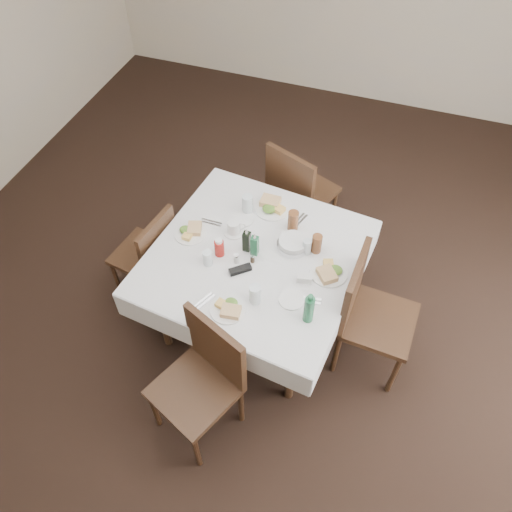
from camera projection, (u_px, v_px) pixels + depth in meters
The scene contains 33 objects.
ground_plane at pixel (264, 330), 3.93m from camera, with size 7.00×7.00×0.00m, color black.
room_shell at pixel (267, 159), 2.62m from camera, with size 6.04×7.04×2.80m.
dining_table at pixel (255, 262), 3.49m from camera, with size 1.55×1.55×0.76m.
chair_north at pixel (297, 189), 4.15m from camera, with size 0.61×0.61×0.99m.
chair_south at pixel (204, 374), 3.08m from camera, with size 0.61×0.61×0.99m.
chair_east at pixel (367, 309), 3.37m from camera, with size 0.51×0.51×1.01m.
chair_west at pixel (150, 252), 3.80m from camera, with size 0.47×0.47×0.87m.
meal_north at pixel (272, 206), 3.71m from camera, with size 0.27×0.27×0.06m.
meal_south at pixel (229, 308), 3.13m from camera, with size 0.23×0.23×0.05m.
meal_east at pixel (329, 272), 3.31m from camera, with size 0.25×0.25×0.06m.
meal_west at pixel (191, 231), 3.55m from camera, with size 0.23×0.23×0.05m.
side_plate_a at pixel (242, 219), 3.65m from camera, with size 0.18×0.18×0.01m.
side_plate_b at pixel (291, 299), 3.19m from camera, with size 0.17×0.17×0.01m.
water_n at pixel (248, 204), 3.65m from camera, with size 0.08×0.08×0.15m.
water_s at pixel (255, 294), 3.14m from camera, with size 0.08×0.08×0.14m.
water_e at pixel (307, 247), 3.41m from camera, with size 0.06×0.06×0.11m.
water_w at pixel (208, 258), 3.34m from camera, with size 0.06×0.06×0.12m.
iced_tea_a at pixel (293, 221), 3.53m from camera, with size 0.08×0.08×0.16m.
iced_tea_b at pixel (317, 244), 3.40m from camera, with size 0.07×0.07×0.15m.
bread_basket at pixel (293, 244), 3.45m from camera, with size 0.22×0.22×0.07m.
oil_cruet_dark at pixel (247, 241), 3.40m from camera, with size 0.05×0.05×0.21m.
oil_cruet_green at pixel (255, 245), 3.38m from camera, with size 0.05×0.05×0.20m.
ketchup_bottle at pixel (219, 247), 3.39m from camera, with size 0.07×0.07×0.15m.
salt_shaker at pixel (236, 258), 3.36m from camera, with size 0.04×0.04×0.08m.
pepper_shaker at pixel (252, 258), 3.37m from camera, with size 0.03×0.03×0.07m.
coffee_mug at pixel (234, 228), 3.53m from camera, with size 0.15×0.15×0.11m.
sunglasses at pixel (240, 270), 3.33m from camera, with size 0.15×0.14×0.03m.
green_bottle at pixel (309, 309), 3.02m from camera, with size 0.06×0.06×0.25m.
sugar_caddy at pixel (304, 278), 3.27m from camera, with size 0.11×0.08×0.05m.
cutlery_n at pixel (299, 221), 3.64m from camera, with size 0.09×0.17×0.01m.
cutlery_s at pixel (203, 302), 3.18m from camera, with size 0.11×0.17×0.01m.
cutlery_e at pixel (306, 299), 3.19m from camera, with size 0.20×0.07×0.01m.
cutlery_w at pixel (211, 222), 3.63m from camera, with size 0.16×0.04×0.01m.
Camera 1 is at (0.62, -1.98, 3.39)m, focal length 35.00 mm.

